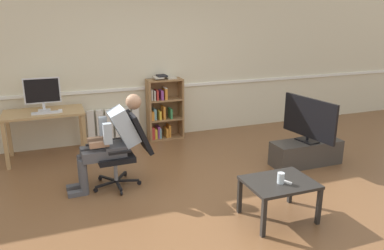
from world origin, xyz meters
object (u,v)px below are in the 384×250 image
at_px(radiator, 114,126).
at_px(tv_stand, 306,153).
at_px(office_chair, 126,147).
at_px(coffee_table, 279,186).
at_px(spare_remote, 285,182).
at_px(imac_monitor, 42,92).
at_px(drinking_glass, 281,178).
at_px(bookshelf, 163,110).
at_px(person_seated, 112,139).
at_px(tv_screen, 309,119).
at_px(computer_mouse, 60,111).
at_px(keyboard, 46,113).
at_px(computer_desk, 44,118).

height_order(radiator, tv_stand, radiator).
bearing_deg(office_chair, coffee_table, 41.69).
xyz_separation_m(coffee_table, spare_remote, (0.04, -0.05, 0.07)).
xyz_separation_m(imac_monitor, spare_remote, (2.39, -2.96, -0.59)).
bearing_deg(tv_stand, office_chair, 174.00).
bearing_deg(coffee_table, drinking_glass, -113.09).
height_order(bookshelf, coffee_table, bookshelf).
bearing_deg(person_seated, bookshelf, 143.19).
height_order(tv_stand, tv_screen, tv_screen).
bearing_deg(radiator, spare_remote, -68.33).
distance_m(bookshelf, tv_screen, 2.56).
bearing_deg(tv_stand, computer_mouse, 155.66).
relative_size(bookshelf, person_seated, 0.95).
xyz_separation_m(computer_mouse, tv_stand, (3.39, -1.53, -0.59)).
relative_size(imac_monitor, radiator, 0.59).
bearing_deg(imac_monitor, computer_mouse, -40.84).
bearing_deg(spare_remote, tv_stand, -161.53).
distance_m(computer_mouse, office_chair, 1.48).
xyz_separation_m(imac_monitor, drinking_glass, (2.34, -2.96, -0.54)).
relative_size(imac_monitor, keyboard, 1.32).
height_order(keyboard, person_seated, person_seated).
bearing_deg(drinking_glass, keyboard, 130.16).
relative_size(office_chair, tv_stand, 0.91).
relative_size(imac_monitor, tv_stand, 0.50).
bearing_deg(spare_remote, bookshelf, -109.07).
height_order(computer_desk, computer_mouse, computer_mouse).
relative_size(computer_desk, imac_monitor, 2.22).
bearing_deg(person_seated, coffee_table, 45.25).
distance_m(computer_desk, office_chair, 1.69).
bearing_deg(tv_screen, coffee_table, 124.41).
bearing_deg(person_seated, tv_stand, 82.73).
relative_size(computer_desk, tv_stand, 1.11).
bearing_deg(tv_stand, coffee_table, -136.77).
relative_size(radiator, tv_stand, 0.84).
xyz_separation_m(bookshelf, coffee_table, (0.39, -3.13, -0.14)).
bearing_deg(drinking_glass, tv_stand, 43.89).
bearing_deg(radiator, computer_mouse, -149.43).
bearing_deg(coffee_table, tv_screen, 43.20).
relative_size(radiator, drinking_glass, 7.55).
bearing_deg(drinking_glass, imac_monitor, 128.26).
bearing_deg(person_seated, drinking_glass, 43.97).
height_order(keyboard, computer_mouse, computer_mouse).
xyz_separation_m(bookshelf, radiator, (-0.87, 0.10, -0.23)).
height_order(computer_desk, bookshelf, bookshelf).
relative_size(imac_monitor, spare_remote, 3.54).
height_order(computer_desk, office_chair, office_chair).
xyz_separation_m(keyboard, drinking_glass, (2.32, -2.74, -0.26)).
bearing_deg(bookshelf, coffee_table, -82.85).
bearing_deg(bookshelf, tv_screen, -49.56).
xyz_separation_m(imac_monitor, radiator, (1.09, 0.31, -0.74)).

